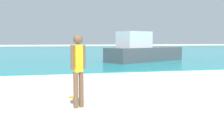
{
  "coord_description": "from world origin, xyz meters",
  "views": [
    {
      "loc": [
        -2.47,
        -1.77,
        1.62
      ],
      "look_at": [
        -0.52,
        6.22,
        0.81
      ],
      "focal_mm": 43.47,
      "sensor_mm": 36.0,
      "label": 1
    }
  ],
  "objects": [
    {
      "name": "water",
      "position": [
        0.0,
        41.22,
        0.03
      ],
      "size": [
        160.0,
        60.0,
        0.06
      ],
      "primitive_type": "cube",
      "color": "teal",
      "rests_on": "ground"
    },
    {
      "name": "person_standing",
      "position": [
        -1.73,
        4.66,
        1.0
      ],
      "size": [
        0.37,
        0.23,
        1.76
      ],
      "rotation": [
        0.0,
        0.0,
        3.59
      ],
      "color": "brown",
      "rests_on": "ground"
    },
    {
      "name": "frisbee",
      "position": [
        -1.75,
        5.81,
        0.01
      ],
      "size": [
        0.24,
        0.24,
        0.03
      ],
      "primitive_type": "cylinder",
      "color": "orange",
      "rests_on": "ground"
    },
    {
      "name": "boat_near",
      "position": [
        4.52,
        17.22,
        0.82
      ],
      "size": [
        6.66,
        4.75,
        2.19
      ],
      "rotation": [
        0.0,
        0.0,
        0.47
      ],
      "color": "#4C4C51",
      "rests_on": "water"
    }
  ]
}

